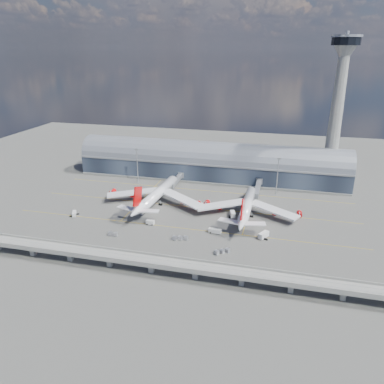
% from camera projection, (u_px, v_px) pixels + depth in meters
% --- Properties ---
extents(ground, '(500.00, 500.00, 0.00)m').
position_uv_depth(ground, '(184.00, 220.00, 215.95)').
color(ground, '#474744').
rests_on(ground, ground).
extents(taxi_lines, '(200.00, 80.12, 0.01)m').
position_uv_depth(taxi_lines, '(193.00, 206.00, 235.95)').
color(taxi_lines, gold).
rests_on(taxi_lines, ground).
extents(terminal, '(200.00, 30.00, 28.00)m').
position_uv_depth(terminal, '(211.00, 164.00, 282.42)').
color(terminal, '#202735').
rests_on(terminal, ground).
extents(control_tower, '(19.00, 19.00, 103.00)m').
position_uv_depth(control_tower, '(336.00, 113.00, 253.21)').
color(control_tower, gray).
rests_on(control_tower, ground).
extents(guideway, '(220.00, 8.50, 7.20)m').
position_uv_depth(guideway, '(151.00, 262.00, 164.28)').
color(guideway, gray).
rests_on(guideway, ground).
extents(floodlight_mast_left, '(3.00, 0.70, 25.70)m').
position_uv_depth(floodlight_mast_left, '(137.00, 165.00, 272.08)').
color(floodlight_mast_left, gray).
rests_on(floodlight_mast_left, ground).
extents(floodlight_mast_right, '(3.00, 0.70, 25.70)m').
position_uv_depth(floodlight_mast_right, '(277.00, 175.00, 249.50)').
color(floodlight_mast_right, gray).
rests_on(floodlight_mast_right, ground).
extents(airliner_left, '(68.43, 71.91, 21.90)m').
position_uv_depth(airliner_left, '(156.00, 195.00, 236.67)').
color(airliner_left, white).
rests_on(airliner_left, ground).
extents(airliner_right, '(63.55, 66.39, 21.13)m').
position_uv_depth(airliner_right, '(247.00, 207.00, 220.72)').
color(airliner_right, white).
rests_on(airliner_right, ground).
extents(jet_bridge_left, '(4.40, 28.00, 7.25)m').
position_uv_depth(jet_bridge_left, '(177.00, 180.00, 266.57)').
color(jet_bridge_left, gray).
rests_on(jet_bridge_left, ground).
extents(jet_bridge_right, '(4.40, 32.00, 7.25)m').
position_uv_depth(jet_bridge_right, '(258.00, 187.00, 251.85)').
color(jet_bridge_right, gray).
rests_on(jet_bridge_right, ground).
extents(service_truck_0, '(4.51, 6.36, 2.53)m').
position_uv_depth(service_truck_0, '(74.00, 214.00, 221.35)').
color(service_truck_0, silver).
rests_on(service_truck_0, ground).
extents(service_truck_1, '(4.66, 2.41, 2.67)m').
position_uv_depth(service_truck_1, '(150.00, 222.00, 210.25)').
color(service_truck_1, silver).
rests_on(service_truck_1, ground).
extents(service_truck_2, '(7.08, 2.78, 2.50)m').
position_uv_depth(service_truck_2, '(215.00, 231.00, 200.67)').
color(service_truck_2, silver).
rests_on(service_truck_2, ground).
extents(service_truck_3, '(5.53, 7.09, 3.23)m').
position_uv_depth(service_truck_3, '(264.00, 235.00, 195.33)').
color(service_truck_3, silver).
rests_on(service_truck_3, ground).
extents(service_truck_4, '(4.02, 6.14, 3.28)m').
position_uv_depth(service_truck_4, '(233.00, 214.00, 219.70)').
color(service_truck_4, silver).
rests_on(service_truck_4, ground).
extents(service_truck_5, '(5.55, 6.09, 2.89)m').
position_uv_depth(service_truck_5, '(200.00, 205.00, 233.74)').
color(service_truck_5, silver).
rests_on(service_truck_5, ground).
extents(cargo_train_0, '(5.75, 2.22, 1.91)m').
position_uv_depth(cargo_train_0, '(113.00, 234.00, 197.79)').
color(cargo_train_0, gray).
rests_on(cargo_train_0, ground).
extents(cargo_train_1, '(8.63, 3.76, 1.89)m').
position_uv_depth(cargo_train_1, '(180.00, 238.00, 193.66)').
color(cargo_train_1, gray).
rests_on(cargo_train_1, ground).
extents(cargo_train_2, '(7.97, 6.11, 1.88)m').
position_uv_depth(cargo_train_2, '(222.00, 251.00, 181.08)').
color(cargo_train_2, gray).
rests_on(cargo_train_2, ground).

